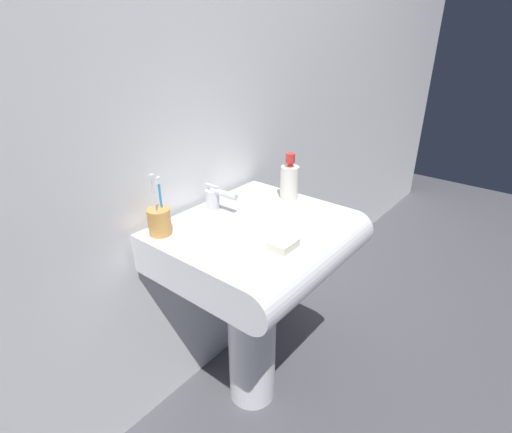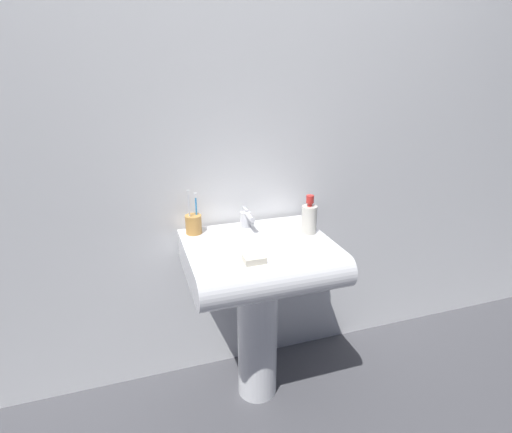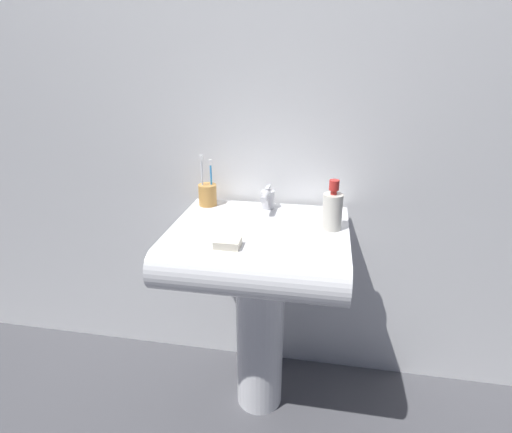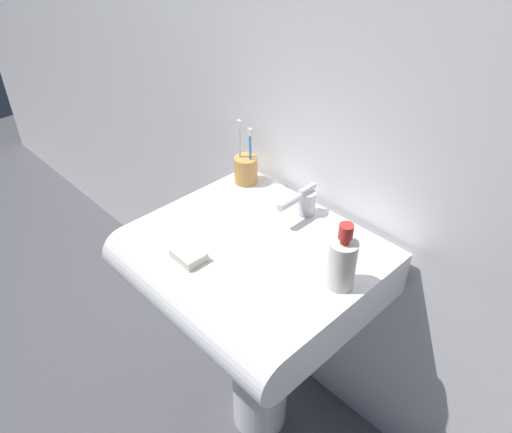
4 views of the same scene
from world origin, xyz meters
name	(u,v)px [view 1 (image 1 of 4)]	position (x,y,z in m)	size (l,w,h in m)	color
ground_plane	(252,392)	(0.00, 0.00, 0.00)	(6.00, 6.00, 0.00)	#4C4C51
wall_back	(183,72)	(0.00, 0.27, 1.20)	(5.00, 0.05, 2.40)	white
sink_pedestal	(252,330)	(0.00, 0.00, 0.32)	(0.18, 0.18, 0.64)	white
sink_basin	(263,244)	(0.00, -0.05, 0.70)	(0.59, 0.52, 0.13)	white
faucet	(215,197)	(0.00, 0.16, 0.81)	(0.05, 0.13, 0.08)	silver
toothbrush_cup	(159,221)	(-0.23, 0.16, 0.81)	(0.07, 0.07, 0.19)	#D19347
soap_bottle	(289,181)	(0.23, 0.02, 0.83)	(0.06, 0.06, 0.17)	silver
bar_soap	(283,244)	(-0.07, -0.17, 0.78)	(0.08, 0.06, 0.02)	silver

